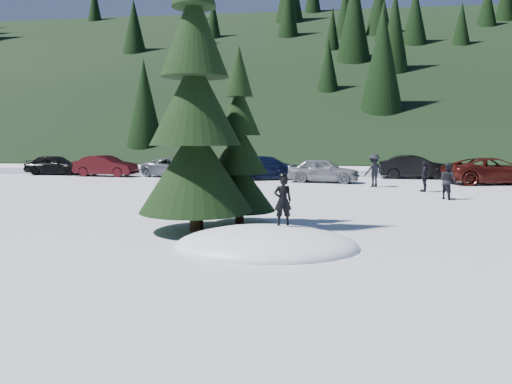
# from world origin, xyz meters

# --- Properties ---
(ground) EXTENTS (200.00, 200.00, 0.00)m
(ground) POSITION_xyz_m (0.00, 0.00, 0.00)
(ground) COLOR white
(ground) RESTS_ON ground
(snow_mound) EXTENTS (4.48, 3.52, 0.96)m
(snow_mound) POSITION_xyz_m (0.00, 0.00, 0.00)
(snow_mound) COLOR white
(snow_mound) RESTS_ON ground
(forest_hillside) EXTENTS (200.00, 60.00, 25.00)m
(forest_hillside) POSITION_xyz_m (0.00, 54.00, 12.50)
(forest_hillside) COLOR black
(forest_hillside) RESTS_ON ground
(spruce_tall) EXTENTS (3.20, 3.20, 8.60)m
(spruce_tall) POSITION_xyz_m (-2.20, 1.80, 3.32)
(spruce_tall) COLOR #321E10
(spruce_tall) RESTS_ON ground
(spruce_short) EXTENTS (2.20, 2.20, 5.37)m
(spruce_short) POSITION_xyz_m (-1.20, 3.20, 2.10)
(spruce_short) COLOR #321E10
(spruce_short) RESTS_ON ground
(child_skier) EXTENTS (0.51, 0.41, 1.22)m
(child_skier) POSITION_xyz_m (0.36, 0.36, 1.09)
(child_skier) COLOR black
(child_skier) RESTS_ON snow_mound
(adult_0) EXTENTS (0.91, 0.97, 1.58)m
(adult_0) POSITION_xyz_m (6.63, 10.39, 0.79)
(adult_0) COLOR black
(adult_0) RESTS_ON ground
(adult_1) EXTENTS (0.65, 0.96, 1.52)m
(adult_1) POSITION_xyz_m (6.24, 13.33, 0.76)
(adult_1) COLOR black
(adult_1) RESTS_ON ground
(adult_2) EXTENTS (1.32, 1.17, 1.78)m
(adult_2) POSITION_xyz_m (4.03, 15.52, 0.89)
(adult_2) COLOR black
(adult_2) RESTS_ON ground
(car_0) EXTENTS (4.21, 1.71, 1.43)m
(car_0) POSITION_xyz_m (-17.56, 21.45, 0.72)
(car_0) COLOR black
(car_0) RESTS_ON ground
(car_1) EXTENTS (4.42, 1.88, 1.42)m
(car_1) POSITION_xyz_m (-13.40, 20.59, 0.71)
(car_1) COLOR #34090C
(car_1) RESTS_ON ground
(car_2) EXTENTS (5.18, 3.94, 1.31)m
(car_2) POSITION_xyz_m (-8.47, 20.44, 0.65)
(car_2) COLOR #575B60
(car_2) RESTS_ON ground
(car_3) EXTENTS (5.53, 3.90, 1.49)m
(car_3) POSITION_xyz_m (-2.16, 19.48, 0.74)
(car_3) COLOR black
(car_3) RESTS_ON ground
(car_4) EXTENTS (4.44, 2.44, 1.43)m
(car_4) POSITION_xyz_m (1.35, 17.82, 0.71)
(car_4) COLOR gray
(car_4) RESTS_ON ground
(car_5) EXTENTS (4.68, 1.91, 1.51)m
(car_5) POSITION_xyz_m (7.21, 21.39, 0.76)
(car_5) COLOR black
(car_5) RESTS_ON ground
(car_6) EXTENTS (5.78, 3.47, 1.50)m
(car_6) POSITION_xyz_m (10.90, 18.03, 0.75)
(car_6) COLOR #3E100B
(car_6) RESTS_ON ground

